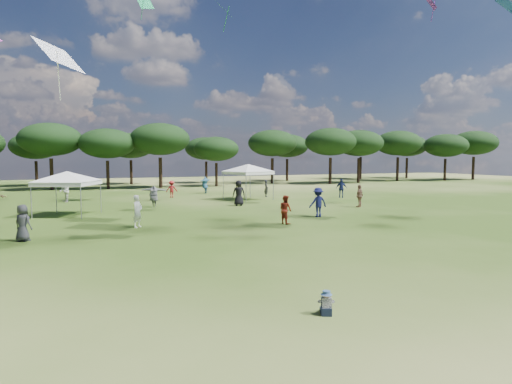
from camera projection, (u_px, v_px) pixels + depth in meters
ground at (390, 343)px, 8.33m from camera, size 140.00×140.00×0.00m
tree_line at (148, 142)px, 52.47m from camera, size 108.78×17.63×7.77m
tent_left at (67, 173)px, 26.31m from camera, size 5.79×5.79×3.04m
tent_right at (248, 166)px, 36.09m from camera, size 6.10×6.10×3.32m
toddler at (326, 304)px, 9.83m from camera, size 0.43×0.47×0.57m
festival_crowd at (167, 195)px, 30.85m from camera, size 30.97×22.04×1.90m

